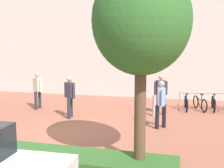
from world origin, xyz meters
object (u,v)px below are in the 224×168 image
bike_rack_cluster (220,103)px  bollard_steel (154,106)px  tree_sidewalk (141,22)px  person_casual_tan (161,101)px  person_shirt_blue (38,88)px  person_suited_dark (70,94)px  person_suited_navy (161,92)px

bike_rack_cluster → bollard_steel: size_ratio=4.13×
tree_sidewalk → person_casual_tan: size_ratio=2.77×
bike_rack_cluster → person_shirt_blue: bearing=-168.0°
tree_sidewalk → person_suited_dark: 5.72m
bollard_steel → person_suited_dark: person_suited_dark is taller
person_casual_tan → person_suited_dark: size_ratio=1.00×
bollard_steel → person_suited_dark: (-3.33, -1.12, 0.53)m
person_suited_dark → person_shirt_blue: bearing=150.9°
bollard_steel → bike_rack_cluster: bearing=32.6°
bike_rack_cluster → person_suited_navy: person_suited_navy is taller
tree_sidewalk → person_suited_dark: tree_sidewalk is taller
tree_sidewalk → bike_rack_cluster: tree_sidewalk is taller
person_casual_tan → person_suited_navy: (-0.17, 2.18, 0.00)m
tree_sidewalk → person_shirt_blue: size_ratio=2.77×
person_casual_tan → person_shirt_blue: same height
bollard_steel → person_casual_tan: size_ratio=0.52×
person_casual_tan → bollard_steel: bearing=103.1°
bollard_steel → tree_sidewalk: bearing=-88.6°
person_casual_tan → person_shirt_blue: 6.09m
bike_rack_cluster → person_casual_tan: (-2.46, -3.50, 0.64)m
person_shirt_blue → person_suited_navy: bearing=4.5°
person_suited_navy → bike_rack_cluster: bearing=26.7°
bike_rack_cluster → person_casual_tan: bearing=-125.1°
bollard_steel → person_suited_navy: size_ratio=0.52×
bollard_steel → person_suited_navy: (0.22, 0.50, 0.53)m
bike_rack_cluster → tree_sidewalk: bearing=-111.9°
tree_sidewalk → person_suited_dark: bearing=132.1°
tree_sidewalk → person_shirt_blue: bearing=138.1°
bollard_steel → person_shirt_blue: bearing=179.4°
bollard_steel → person_casual_tan: bearing=-76.9°
tree_sidewalk → bollard_steel: tree_sidewalk is taller
person_suited_navy → bollard_steel: bearing=-113.5°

